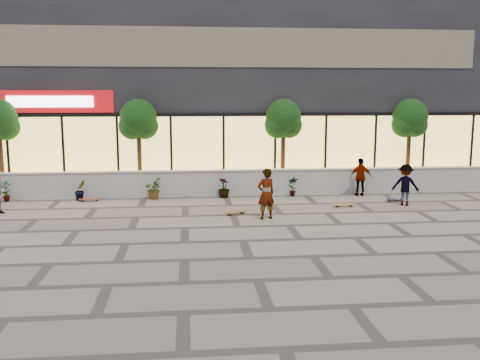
{
  "coord_description": "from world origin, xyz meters",
  "views": [
    {
      "loc": [
        -1.5,
        -14.5,
        4.06
      ],
      "look_at": [
        0.18,
        2.73,
        1.3
      ],
      "focal_mm": 40.0,
      "sensor_mm": 36.0,
      "label": 1
    }
  ],
  "objects": [
    {
      "name": "shrub_c",
      "position": [
        -2.9,
        6.45,
        0.41
      ],
      "size": [
        0.68,
        0.77,
        0.81
      ],
      "primitive_type": "imported",
      "rotation": [
        0.0,
        0.0,
        1.64
      ],
      "color": "#133A12",
      "rests_on": "ground"
    },
    {
      "name": "skater_right_near",
      "position": [
        5.45,
        6.3,
        0.77
      ],
      "size": [
        0.91,
        0.41,
        1.54
      ],
      "primitive_type": "imported",
      "rotation": [
        0.0,
        0.0,
        3.11
      ],
      "color": "silver",
      "rests_on": "ground"
    },
    {
      "name": "tree_mideast",
      "position": [
        2.5,
        7.7,
        2.99
      ],
      "size": [
        1.6,
        1.5,
        3.92
      ],
      "color": "#472C19",
      "rests_on": "ground"
    },
    {
      "name": "shrub_b",
      "position": [
        -5.7,
        6.45,
        0.41
      ],
      "size": [
        0.57,
        0.57,
        0.81
      ],
      "primitive_type": "imported",
      "rotation": [
        0.0,
        0.0,
        0.82
      ],
      "color": "#133A12",
      "rests_on": "ground"
    },
    {
      "name": "shrub_e",
      "position": [
        2.7,
        6.45,
        0.41
      ],
      "size": [
        0.46,
        0.35,
        0.81
      ],
      "primitive_type": "imported",
      "rotation": [
        0.0,
        0.0,
        3.28
      ],
      "color": "#133A12",
      "rests_on": "ground"
    },
    {
      "name": "shrub_a",
      "position": [
        -8.5,
        6.45,
        0.41
      ],
      "size": [
        0.43,
        0.29,
        0.81
      ],
      "primitive_type": "imported",
      "color": "#133A12",
      "rests_on": "ground"
    },
    {
      "name": "shrub_d",
      "position": [
        -0.1,
        6.45,
        0.41
      ],
      "size": [
        0.64,
        0.64,
        0.81
      ],
      "primitive_type": "imported",
      "rotation": [
        0.0,
        0.0,
        2.46
      ],
      "color": "#133A12",
      "rests_on": "ground"
    },
    {
      "name": "skateboard_right_near",
      "position": [
        4.17,
        4.23,
        0.08
      ],
      "size": [
        0.85,
        0.26,
        0.1
      ],
      "rotation": [
        0.0,
        0.0,
        0.05
      ],
      "color": "olive",
      "rests_on": "ground"
    },
    {
      "name": "ground",
      "position": [
        0.0,
        0.0,
        0.0
      ],
      "size": [
        80.0,
        80.0,
        0.0
      ],
      "primitive_type": "plane",
      "color": "#9F978A",
      "rests_on": "ground"
    },
    {
      "name": "skateboard_center",
      "position": [
        0.1,
        3.37,
        0.08
      ],
      "size": [
        0.85,
        0.58,
        0.1
      ],
      "rotation": [
        0.0,
        0.0,
        0.47
      ],
      "color": "brown",
      "rests_on": "ground"
    },
    {
      "name": "tree_midwest",
      "position": [
        -3.5,
        7.7,
        2.99
      ],
      "size": [
        1.6,
        1.5,
        3.92
      ],
      "color": "#472C19",
      "rests_on": "ground"
    },
    {
      "name": "tree_east",
      "position": [
        8.0,
        7.7,
        2.99
      ],
      "size": [
        1.6,
        1.5,
        3.92
      ],
      "color": "#472C19",
      "rests_on": "ground"
    },
    {
      "name": "skateboard_right_far",
      "position": [
        6.5,
        5.17,
        0.08
      ],
      "size": [
        0.82,
        0.25,
        0.1
      ],
      "rotation": [
        0.0,
        0.0,
        0.05
      ],
      "color": "#5B549B",
      "rests_on": "ground"
    },
    {
      "name": "skater_center",
      "position": [
        1.03,
        2.6,
        0.85
      ],
      "size": [
        0.72,
        0.59,
        1.69
      ],
      "primitive_type": "imported",
      "rotation": [
        0.0,
        0.0,
        3.48
      ],
      "color": "silver",
      "rests_on": "ground"
    },
    {
      "name": "skater_right_far",
      "position": [
        6.5,
        4.3,
        0.77
      ],
      "size": [
        1.14,
        0.93,
        1.54
      ],
      "primitive_type": "imported",
      "rotation": [
        0.0,
        0.0,
        2.72
      ],
      "color": "maroon",
      "rests_on": "ground"
    },
    {
      "name": "planter_wall",
      "position": [
        0.0,
        7.0,
        0.52
      ],
      "size": [
        22.0,
        0.42,
        1.04
      ],
      "color": "silver",
      "rests_on": "ground"
    },
    {
      "name": "skateboard_left",
      "position": [
        -5.31,
        6.2,
        0.08
      ],
      "size": [
        0.84,
        0.29,
        0.1
      ],
      "rotation": [
        0.0,
        0.0,
        0.1
      ],
      "color": "#B13E21",
      "rests_on": "ground"
    },
    {
      "name": "retail_building",
      "position": [
        -0.0,
        12.49,
        4.25
      ],
      "size": [
        24.0,
        9.17,
        8.5
      ],
      "color": "black",
      "rests_on": "ground"
    }
  ]
}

